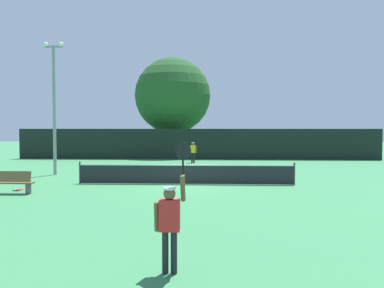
{
  "coord_description": "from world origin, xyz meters",
  "views": [
    {
      "loc": [
        1.2,
        -18.53,
        2.69
      ],
      "look_at": [
        0.13,
        3.59,
        1.8
      ],
      "focal_mm": 36.3,
      "sensor_mm": 36.0,
      "label": 1
    }
  ],
  "objects_px": {
    "player_receiving": "(193,150)",
    "courtside_bench": "(11,182)",
    "spare_racket": "(19,190)",
    "light_pole": "(54,99)",
    "large_tree": "(173,96)",
    "parked_car_near": "(294,147)",
    "player_serving": "(170,217)",
    "tennis_ball": "(208,175)"
  },
  "relations": [
    {
      "from": "player_receiving",
      "to": "parked_car_near",
      "type": "distance_m",
      "value": 14.54
    },
    {
      "from": "tennis_ball",
      "to": "large_tree",
      "type": "distance_m",
      "value": 17.28
    },
    {
      "from": "player_receiving",
      "to": "courtside_bench",
      "type": "relative_size",
      "value": 0.89
    },
    {
      "from": "player_serving",
      "to": "player_receiving",
      "type": "height_order",
      "value": "player_serving"
    },
    {
      "from": "light_pole",
      "to": "large_tree",
      "type": "height_order",
      "value": "large_tree"
    },
    {
      "from": "spare_racket",
      "to": "parked_car_near",
      "type": "bearing_deg",
      "value": 54.98
    },
    {
      "from": "large_tree",
      "to": "parked_car_near",
      "type": "height_order",
      "value": "large_tree"
    },
    {
      "from": "player_receiving",
      "to": "tennis_ball",
      "type": "distance_m",
      "value": 8.16
    },
    {
      "from": "courtside_bench",
      "to": "player_serving",
      "type": "bearing_deg",
      "value": -48.43
    },
    {
      "from": "player_serving",
      "to": "light_pole",
      "type": "xyz_separation_m",
      "value": [
        -8.28,
        14.95,
        3.32
      ]
    },
    {
      "from": "courtside_bench",
      "to": "parked_car_near",
      "type": "height_order",
      "value": "parked_car_near"
    },
    {
      "from": "player_receiving",
      "to": "player_serving",
      "type": "bearing_deg",
      "value": 91.56
    },
    {
      "from": "player_serving",
      "to": "large_tree",
      "type": "distance_m",
      "value": 31.36
    },
    {
      "from": "large_tree",
      "to": "light_pole",
      "type": "bearing_deg",
      "value": -108.45
    },
    {
      "from": "tennis_ball",
      "to": "parked_car_near",
      "type": "height_order",
      "value": "parked_car_near"
    },
    {
      "from": "parked_car_near",
      "to": "light_pole",
      "type": "bearing_deg",
      "value": -134.06
    },
    {
      "from": "tennis_ball",
      "to": "player_receiving",
      "type": "bearing_deg",
      "value": 98.86
    },
    {
      "from": "spare_racket",
      "to": "light_pole",
      "type": "height_order",
      "value": "light_pole"
    },
    {
      "from": "light_pole",
      "to": "courtside_bench",
      "type": "bearing_deg",
      "value": -82.79
    },
    {
      "from": "courtside_bench",
      "to": "parked_car_near",
      "type": "bearing_deg",
      "value": 56.26
    },
    {
      "from": "tennis_ball",
      "to": "parked_car_near",
      "type": "xyz_separation_m",
      "value": [
        8.74,
        18.57,
        0.74
      ]
    },
    {
      "from": "courtside_bench",
      "to": "parked_car_near",
      "type": "xyz_separation_m",
      "value": [
        16.81,
        25.17,
        0.3
      ]
    },
    {
      "from": "large_tree",
      "to": "parked_car_near",
      "type": "bearing_deg",
      "value": 12.45
    },
    {
      "from": "player_serving",
      "to": "spare_racket",
      "type": "xyz_separation_m",
      "value": [
        -7.6,
        9.37,
        -1.04
      ]
    },
    {
      "from": "large_tree",
      "to": "parked_car_near",
      "type": "xyz_separation_m",
      "value": [
        12.34,
        2.72,
        -5.12
      ]
    },
    {
      "from": "player_receiving",
      "to": "light_pole",
      "type": "height_order",
      "value": "light_pole"
    },
    {
      "from": "spare_racket",
      "to": "large_tree",
      "type": "xyz_separation_m",
      "value": [
        4.62,
        21.48,
        5.88
      ]
    },
    {
      "from": "tennis_ball",
      "to": "spare_racket",
      "type": "xyz_separation_m",
      "value": [
        -8.22,
        -5.63,
        -0.01
      ]
    },
    {
      "from": "spare_racket",
      "to": "player_receiving",
      "type": "bearing_deg",
      "value": 62.93
    },
    {
      "from": "spare_racket",
      "to": "parked_car_near",
      "type": "xyz_separation_m",
      "value": [
        16.96,
        24.2,
        0.76
      ]
    },
    {
      "from": "player_serving",
      "to": "spare_racket",
      "type": "distance_m",
      "value": 12.1
    },
    {
      "from": "parked_car_near",
      "to": "player_serving",
      "type": "bearing_deg",
      "value": -106.19
    },
    {
      "from": "light_pole",
      "to": "large_tree",
      "type": "xyz_separation_m",
      "value": [
        5.3,
        15.9,
        1.52
      ]
    },
    {
      "from": "spare_racket",
      "to": "parked_car_near",
      "type": "distance_m",
      "value": 29.56
    },
    {
      "from": "player_receiving",
      "to": "spare_racket",
      "type": "height_order",
      "value": "player_receiving"
    },
    {
      "from": "light_pole",
      "to": "parked_car_near",
      "type": "xyz_separation_m",
      "value": [
        17.64,
        18.62,
        -3.6
      ]
    },
    {
      "from": "player_serving",
      "to": "courtside_bench",
      "type": "bearing_deg",
      "value": 131.57
    },
    {
      "from": "player_receiving",
      "to": "courtside_bench",
      "type": "bearing_deg",
      "value": 64.97
    },
    {
      "from": "parked_car_near",
      "to": "player_receiving",
      "type": "bearing_deg",
      "value": -134.01
    },
    {
      "from": "player_receiving",
      "to": "tennis_ball",
      "type": "height_order",
      "value": "player_receiving"
    },
    {
      "from": "player_serving",
      "to": "large_tree",
      "type": "height_order",
      "value": "large_tree"
    },
    {
      "from": "spare_racket",
      "to": "courtside_bench",
      "type": "relative_size",
      "value": 0.29
    }
  ]
}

